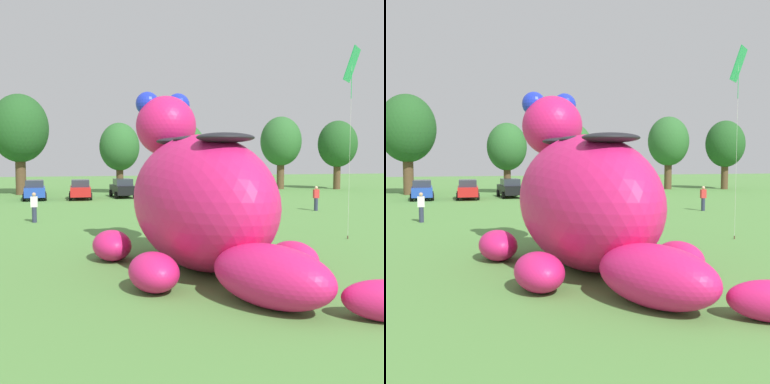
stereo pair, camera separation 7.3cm
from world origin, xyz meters
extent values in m
plane|color=#568E42|center=(0.00, 0.00, 0.00)|extent=(160.00, 160.00, 0.00)
ellipsoid|color=#E01E6B|center=(-0.55, 1.10, 2.23)|extent=(5.08, 8.43, 4.46)
ellipsoid|color=#E01E6B|center=(-1.04, 4.43, 4.94)|extent=(2.71, 2.91, 2.35)
sphere|color=#1E33CC|center=(-1.74, 4.69, 5.82)|extent=(0.94, 0.94, 0.94)
sphere|color=#1E33CC|center=(-0.46, 4.88, 5.82)|extent=(0.94, 0.94, 0.94)
ellipsoid|color=black|center=(-0.81, 2.86, 4.28)|extent=(1.97, 1.67, 0.30)
ellipsoid|color=black|center=(-0.55, 1.10, 4.28)|extent=(1.97, 1.67, 0.30)
ellipsoid|color=black|center=(-0.27, -0.87, 4.28)|extent=(1.97, 1.67, 0.30)
ellipsoid|color=#E01E6B|center=(-3.32, 2.89, 0.55)|extent=(1.63, 2.09, 1.09)
ellipsoid|color=#E01E6B|center=(1.58, 3.62, 0.55)|extent=(1.63, 2.09, 1.09)
ellipsoid|color=#E01E6B|center=(-2.49, -1.39, 0.55)|extent=(1.63, 2.09, 1.09)
ellipsoid|color=#E01E6B|center=(2.02, -0.73, 0.55)|extent=(1.63, 2.09, 1.09)
ellipsoid|color=#E01E6B|center=(0.11, -3.42, 0.78)|extent=(3.27, 3.99, 1.56)
cube|color=#2347B7|center=(-8.08, 29.05, 0.72)|extent=(2.01, 4.22, 0.80)
cube|color=#2D333D|center=(-8.06, 28.90, 1.42)|extent=(1.64, 2.08, 0.60)
cylinder|color=black|center=(-9.02, 30.26, 0.32)|extent=(0.29, 0.66, 0.64)
cylinder|color=black|center=(-7.33, 30.39, 0.32)|extent=(0.29, 0.66, 0.64)
cylinder|color=black|center=(-8.83, 27.72, 0.32)|extent=(0.29, 0.66, 0.64)
cylinder|color=black|center=(-7.13, 27.85, 0.32)|extent=(0.29, 0.66, 0.64)
cube|color=red|center=(-4.20, 28.74, 0.72)|extent=(1.70, 4.10, 0.80)
cube|color=#2D333D|center=(-4.20, 28.59, 1.42)|extent=(1.50, 1.97, 0.60)
cylinder|color=black|center=(-5.05, 30.01, 0.32)|extent=(0.24, 0.64, 0.64)
cylinder|color=black|center=(-3.35, 30.01, 0.32)|extent=(0.24, 0.64, 0.64)
cylinder|color=black|center=(-5.05, 27.47, 0.32)|extent=(0.24, 0.64, 0.64)
cylinder|color=black|center=(-3.35, 27.47, 0.32)|extent=(0.24, 0.64, 0.64)
cube|color=black|center=(-0.40, 29.78, 0.72)|extent=(2.14, 4.26, 0.80)
cube|color=#2D333D|center=(-0.38, 29.63, 1.42)|extent=(1.70, 2.12, 0.60)
cylinder|color=black|center=(-1.38, 30.95, 0.32)|extent=(0.31, 0.66, 0.64)
cylinder|color=black|center=(0.31, 31.14, 0.32)|extent=(0.31, 0.66, 0.64)
cylinder|color=black|center=(-1.10, 28.43, 0.32)|extent=(0.31, 0.66, 0.64)
cylinder|color=black|center=(0.59, 28.61, 0.32)|extent=(0.31, 0.66, 0.64)
cube|color=orange|center=(3.76, 29.30, 0.72)|extent=(1.72, 4.11, 0.80)
cube|color=#2D333D|center=(3.76, 29.15, 1.42)|extent=(1.50, 1.97, 0.60)
cylinder|color=black|center=(2.92, 30.58, 0.32)|extent=(0.24, 0.64, 0.64)
cylinder|color=black|center=(4.62, 30.57, 0.32)|extent=(0.24, 0.64, 0.64)
cylinder|color=black|center=(2.91, 28.04, 0.32)|extent=(0.24, 0.64, 0.64)
cylinder|color=black|center=(4.61, 28.03, 0.32)|extent=(0.24, 0.64, 0.64)
cube|color=silver|center=(11.25, 32.65, 1.40)|extent=(2.04, 1.84, 1.90)
cube|color=silver|center=(11.32, 29.45, 1.70)|extent=(2.20, 4.65, 2.50)
cylinder|color=black|center=(10.25, 32.63, 0.45)|extent=(0.30, 0.91, 0.90)
cylinder|color=black|center=(12.25, 32.68, 0.45)|extent=(0.30, 0.91, 0.90)
cylinder|color=black|center=(10.30, 27.82, 0.45)|extent=(0.30, 0.91, 0.90)
cylinder|color=black|center=(12.40, 27.87, 0.45)|extent=(0.30, 0.91, 0.90)
cylinder|color=brown|center=(-9.85, 35.29, 1.74)|extent=(0.99, 0.99, 3.47)
ellipsoid|color=#235623|center=(-9.85, 35.29, 6.53)|extent=(5.56, 5.56, 6.67)
cylinder|color=brown|center=(-0.19, 34.77, 1.27)|extent=(0.72, 0.72, 2.53)
ellipsoid|color=#2D662D|center=(-0.19, 34.77, 4.76)|extent=(4.05, 4.05, 4.86)
cylinder|color=brown|center=(7.53, 38.10, 1.31)|extent=(0.75, 0.75, 2.62)
ellipsoid|color=#2D662D|center=(7.53, 38.10, 4.93)|extent=(4.20, 4.20, 5.04)
cylinder|color=brown|center=(18.51, 36.89, 1.47)|extent=(0.84, 0.84, 2.94)
ellipsoid|color=#2D662D|center=(18.51, 36.89, 5.53)|extent=(4.71, 4.71, 5.65)
cylinder|color=brown|center=(24.81, 35.21, 1.39)|extent=(0.79, 0.79, 2.78)
ellipsoid|color=#235623|center=(24.81, 35.21, 5.23)|extent=(4.45, 4.45, 5.34)
cylinder|color=#2D334C|center=(11.60, 15.61, 0.44)|extent=(0.26, 0.26, 0.88)
cube|color=red|center=(11.60, 15.61, 1.18)|extent=(0.38, 0.22, 0.60)
sphere|color=beige|center=(11.60, 15.61, 1.60)|extent=(0.22, 0.22, 0.22)
cylinder|color=#2D334C|center=(-6.88, 13.97, 0.44)|extent=(0.26, 0.26, 0.88)
cube|color=white|center=(-6.88, 13.97, 1.18)|extent=(0.38, 0.22, 0.60)
sphere|color=tan|center=(-6.88, 13.97, 1.60)|extent=(0.22, 0.22, 0.22)
cylinder|color=brown|center=(7.42, 4.88, 0.07)|extent=(0.06, 0.06, 0.15)
cylinder|color=silver|center=(7.42, 4.88, 3.98)|extent=(0.01, 0.01, 7.66)
cube|color=green|center=(7.42, 4.88, 7.81)|extent=(1.13, 1.13, 1.44)
cylinder|color=green|center=(7.42, 4.88, 6.91)|extent=(0.03, 0.03, 1.20)
camera|label=1|loc=(-4.53, -14.19, 3.72)|focal=44.45mm
camera|label=2|loc=(-4.46, -14.20, 3.72)|focal=44.45mm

